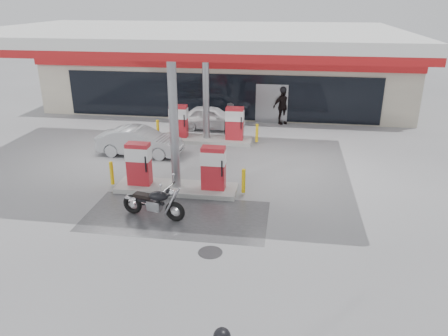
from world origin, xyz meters
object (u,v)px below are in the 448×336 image
(parked_car_left, at_px, (74,98))
(hatchback_silver, at_px, (140,141))
(parked_car_right, at_px, (326,106))
(attendant, at_px, (231,120))
(parked_motorcycle, at_px, (154,203))
(biker_walking, at_px, (282,107))
(pump_island_near, at_px, (176,173))
(sedan_white, at_px, (212,118))
(pump_island_far, at_px, (206,128))

(parked_car_left, bearing_deg, hatchback_silver, -113.77)
(hatchback_silver, bearing_deg, parked_car_right, -43.79)
(attendant, bearing_deg, parked_motorcycle, -168.27)
(attendant, xyz_separation_m, hatchback_silver, (-3.69, -3.40, -0.25))
(biker_walking, bearing_deg, attendant, -165.11)
(parked_car_left, relative_size, parked_car_right, 0.86)
(pump_island_near, relative_size, parked_motorcycle, 2.31)
(parked_motorcycle, relative_size, parked_car_right, 0.51)
(parked_motorcycle, bearing_deg, attendant, 93.65)
(sedan_white, distance_m, hatchback_silver, 5.23)
(parked_car_right, bearing_deg, parked_motorcycle, 177.93)
(pump_island_near, distance_m, pump_island_far, 6.00)
(parked_car_left, bearing_deg, parked_car_right, -65.09)
(parked_motorcycle, bearing_deg, pump_island_far, 100.16)
(sedan_white, height_order, parked_car_right, sedan_white)
(pump_island_far, distance_m, hatchback_silver, 3.55)
(parked_car_left, bearing_deg, attendant, -89.39)
(sedan_white, bearing_deg, parked_car_right, -57.45)
(sedan_white, relative_size, attendant, 2.10)
(parked_car_right, distance_m, biker_walking, 3.38)
(attendant, distance_m, biker_walking, 3.79)
(pump_island_far, height_order, parked_car_right, pump_island_far)
(hatchback_silver, relative_size, biker_walking, 1.93)
(sedan_white, bearing_deg, pump_island_near, -177.61)
(pump_island_far, bearing_deg, parked_car_right, 44.26)
(attendant, height_order, parked_car_left, attendant)
(pump_island_far, bearing_deg, pump_island_near, -90.00)
(pump_island_far, distance_m, parked_car_left, 11.66)
(pump_island_near, xyz_separation_m, pump_island_far, (0.00, 6.00, 0.00))
(pump_island_near, distance_m, biker_walking, 10.45)
(pump_island_near, relative_size, parked_car_left, 1.37)
(pump_island_far, relative_size, biker_walking, 2.59)
(pump_island_near, bearing_deg, parked_motorcycle, -94.43)
(pump_island_near, height_order, attendant, pump_island_near)
(parked_car_left, relative_size, biker_walking, 1.90)
(hatchback_silver, height_order, biker_walking, biker_walking)
(pump_island_near, distance_m, attendant, 7.08)
(pump_island_far, xyz_separation_m, biker_walking, (3.62, 3.80, 0.28))
(attendant, relative_size, hatchback_silver, 0.46)
(parked_motorcycle, xyz_separation_m, parked_car_right, (6.33, 14.18, 0.10))
(parked_motorcycle, relative_size, hatchback_silver, 0.58)
(pump_island_far, height_order, parked_car_left, pump_island_far)
(sedan_white, xyz_separation_m, biker_walking, (3.75, 1.60, 0.36))
(parked_car_right, bearing_deg, pump_island_near, 174.81)
(parked_motorcycle, xyz_separation_m, hatchback_silver, (-2.45, 5.78, 0.12))
(attendant, bearing_deg, sedan_white, 64.63)
(pump_island_near, bearing_deg, biker_walking, 69.75)
(pump_island_near, relative_size, sedan_white, 1.39)
(parked_motorcycle, height_order, attendant, attendant)
(sedan_white, distance_m, parked_car_right, 7.35)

